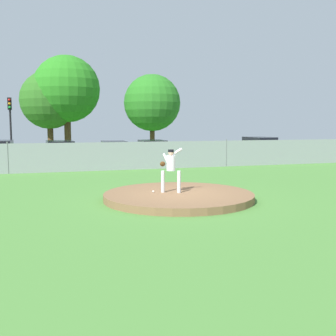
{
  "coord_description": "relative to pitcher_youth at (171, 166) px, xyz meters",
  "views": [
    {
      "loc": [
        -4.6,
        -13.72,
        2.76
      ],
      "look_at": [
        0.32,
        2.37,
        0.91
      ],
      "focal_mm": 43.0,
      "sensor_mm": 36.0,
      "label": 1
    }
  ],
  "objects": [
    {
      "name": "ground_plane",
      "position": [
        0.26,
        5.85,
        -1.23
      ],
      "size": [
        80.0,
        80.0,
        0.0
      ],
      "primitive_type": "plane",
      "color": "#4C8438"
    },
    {
      "name": "asphalt_strip",
      "position": [
        0.26,
        14.35,
        -1.23
      ],
      "size": [
        44.0,
        7.0,
        0.01
      ],
      "primitive_type": "cube",
      "color": "#2B2B2D",
      "rests_on": "ground_plane"
    },
    {
      "name": "pitchers_mound",
      "position": [
        0.26,
        -0.15,
        -1.1
      ],
      "size": [
        5.46,
        5.46,
        0.25
      ],
      "primitive_type": "cylinder",
      "color": "brown",
      "rests_on": "ground_plane"
    },
    {
      "name": "pitcher_youth",
      "position": [
        0.0,
        0.0,
        0.0
      ],
      "size": [
        0.82,
        0.37,
        1.64
      ],
      "color": "silver",
      "rests_on": "pitchers_mound"
    },
    {
      "name": "baseball",
      "position": [
        -0.6,
        0.2,
        -0.94
      ],
      "size": [
        0.07,
        0.07,
        0.07
      ],
      "primitive_type": "sphere",
      "color": "white",
      "rests_on": "pitchers_mound"
    },
    {
      "name": "chainlink_fence",
      "position": [
        0.26,
        9.85,
        -0.39
      ],
      "size": [
        33.05,
        0.07,
        1.78
      ],
      "color": "gray",
      "rests_on": "ground_plane"
    },
    {
      "name": "parked_car_champagne",
      "position": [
        3.21,
        14.79,
        -0.48
      ],
      "size": [
        2.03,
        4.41,
        1.56
      ],
      "color": "tan",
      "rests_on": "ground_plane"
    },
    {
      "name": "parked_car_slate",
      "position": [
        -3.39,
        14.23,
        -0.45
      ],
      "size": [
        2.08,
        4.58,
        1.62
      ],
      "color": "slate",
      "rests_on": "ground_plane"
    },
    {
      "name": "parked_car_navy",
      "position": [
        11.66,
        14.02,
        -0.4
      ],
      "size": [
        2.12,
        4.69,
        1.73
      ],
      "color": "#161E4C",
      "rests_on": "ground_plane"
    },
    {
      "name": "parked_car_white",
      "position": [
        0.29,
        14.24,
        -0.48
      ],
      "size": [
        1.98,
        4.41,
        1.55
      ],
      "color": "silver",
      "rests_on": "ground_plane"
    },
    {
      "name": "traffic_light_near",
      "position": [
        -6.75,
        18.19,
        1.97
      ],
      "size": [
        0.28,
        0.46,
        4.67
      ],
      "color": "black",
      "rests_on": "ground_plane"
    },
    {
      "name": "tree_broad_right",
      "position": [
        -3.86,
        23.41,
        3.59
      ],
      "size": [
        5.07,
        5.07,
        7.38
      ],
      "color": "#4C331E",
      "rests_on": "ground_plane"
    },
    {
      "name": "tree_bushy_near",
      "position": [
        -2.38,
        23.01,
        4.54
      ],
      "size": [
        5.85,
        5.85,
        8.72
      ],
      "color": "#4C331E",
      "rests_on": "ground_plane"
    },
    {
      "name": "tree_slender_far",
      "position": [
        5.12,
        21.99,
        3.41
      ],
      "size": [
        5.15,
        5.15,
        7.23
      ],
      "color": "#4C331E",
      "rests_on": "ground_plane"
    }
  ]
}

